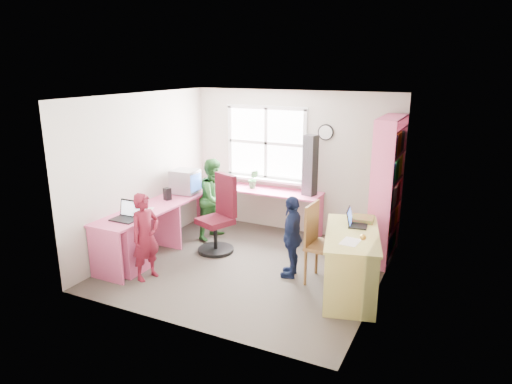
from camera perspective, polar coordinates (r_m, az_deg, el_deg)
room at (r=6.29m, az=-0.52°, el=1.12°), size 3.64×3.44×2.44m
l_desk at (r=6.88m, az=-11.86°, el=-4.58°), size 2.38×2.95×0.75m
right_desk at (r=5.83m, az=11.84°, el=-7.01°), size 0.97×1.50×0.80m
bookshelf at (r=6.87m, az=16.00°, el=-0.11°), size 0.30×1.02×2.10m
swivel_chair at (r=7.02m, az=-4.58°, el=-3.37°), size 0.72×0.72×1.20m
wooden_chair at (r=6.05m, az=8.02°, el=-6.02°), size 0.48×0.48×1.06m
crt_monitor at (r=7.53m, az=-8.83°, el=1.29°), size 0.42×0.38×0.40m
laptop_left at (r=6.49m, az=-15.79°, el=-2.77°), size 0.36×0.30×0.25m
laptop_right at (r=6.00m, az=12.24°, el=-3.62°), size 0.30×0.34×0.21m
speaker_a at (r=7.25m, az=-11.02°, el=-0.24°), size 0.12×0.12×0.19m
speaker_b at (r=7.66m, az=-8.01°, el=0.77°), size 0.11×0.11×0.20m
cd_tower at (r=7.35m, az=6.78°, el=3.32°), size 0.23×0.22×0.98m
game_box at (r=6.19m, az=13.23°, el=-3.30°), size 0.31×0.31×0.06m
paper_a at (r=6.81m, az=-13.90°, el=-2.28°), size 0.33×0.39×0.00m
paper_b at (r=5.45m, az=11.71°, el=-6.11°), size 0.21×0.29×0.00m
potted_plant at (r=7.78m, az=-0.33°, el=1.62°), size 0.21×0.18×0.32m
person_red at (r=6.24m, az=-13.64°, el=-5.45°), size 0.38×0.49×1.19m
person_green at (r=7.52m, az=-5.18°, el=-0.85°), size 0.59×0.71×1.34m
person_navy at (r=6.17m, az=4.54°, el=-5.56°), size 0.39×0.70×1.13m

